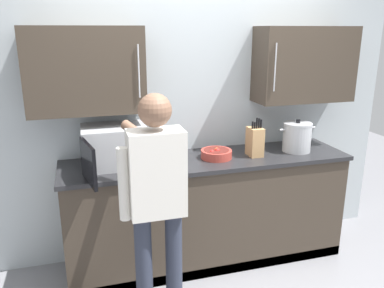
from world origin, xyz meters
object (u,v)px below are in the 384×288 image
(thermos_flask, at_px, (179,146))
(person_figure, at_px, (156,198))
(stock_pot, at_px, (297,137))
(microwave_oven, at_px, (111,147))
(knife_block, at_px, (255,141))
(fruit_bowl, at_px, (216,153))

(thermos_flask, relative_size, person_figure, 0.16)
(thermos_flask, bearing_deg, person_figure, -114.38)
(stock_pot, bearing_deg, person_figure, -153.07)
(microwave_oven, distance_m, knife_block, 1.19)
(knife_block, xyz_separation_m, stock_pot, (0.41, 0.02, 0.00))
(knife_block, bearing_deg, thermos_flask, 177.24)
(microwave_oven, relative_size, person_figure, 0.44)
(fruit_bowl, bearing_deg, person_figure, -132.24)
(knife_block, height_order, thermos_flask, knife_block)
(thermos_flask, xyz_separation_m, fruit_bowl, (0.32, -0.01, -0.09))
(knife_block, relative_size, thermos_flask, 1.28)
(knife_block, height_order, person_figure, person_figure)
(fruit_bowl, bearing_deg, stock_pot, -0.56)
(person_figure, bearing_deg, fruit_bowl, 47.76)
(knife_block, height_order, fruit_bowl, knife_block)
(microwave_oven, relative_size, stock_pot, 2.11)
(fruit_bowl, xyz_separation_m, person_figure, (-0.65, -0.72, -0.01))
(knife_block, xyz_separation_m, fruit_bowl, (-0.33, 0.03, -0.09))
(stock_pot, distance_m, fruit_bowl, 0.75)
(knife_block, bearing_deg, person_figure, -144.97)
(stock_pot, xyz_separation_m, thermos_flask, (-1.07, 0.01, 0.00))
(microwave_oven, distance_m, stock_pot, 1.60)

